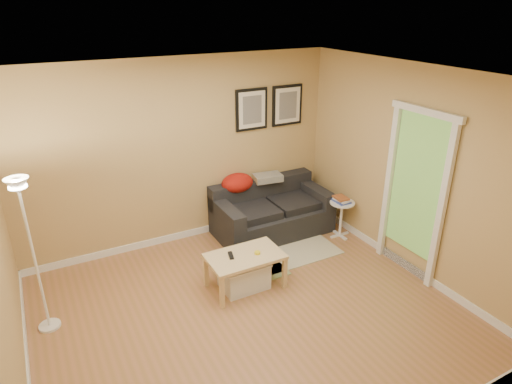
{
  "coord_description": "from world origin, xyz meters",
  "views": [
    {
      "loc": [
        -1.84,
        -3.61,
        3.25
      ],
      "look_at": [
        0.55,
        0.85,
        1.05
      ],
      "focal_mm": 31.19,
      "sensor_mm": 36.0,
      "label": 1
    }
  ],
  "objects_px": {
    "storage_bin": "(244,275)",
    "side_table": "(341,219)",
    "coffee_table": "(245,271)",
    "sofa": "(272,209)",
    "floor_lamp": "(35,262)",
    "book_stack": "(341,199)"
  },
  "relations": [
    {
      "from": "sofa",
      "to": "book_stack",
      "type": "bearing_deg",
      "value": -34.64
    },
    {
      "from": "storage_bin",
      "to": "book_stack",
      "type": "xyz_separation_m",
      "value": [
        1.83,
        0.49,
        0.42
      ]
    },
    {
      "from": "floor_lamp",
      "to": "coffee_table",
      "type": "bearing_deg",
      "value": -8.92
    },
    {
      "from": "book_stack",
      "to": "floor_lamp",
      "type": "relative_size",
      "value": 0.14
    },
    {
      "from": "storage_bin",
      "to": "book_stack",
      "type": "distance_m",
      "value": 1.94
    },
    {
      "from": "side_table",
      "to": "book_stack",
      "type": "distance_m",
      "value": 0.32
    },
    {
      "from": "floor_lamp",
      "to": "sofa",
      "type": "bearing_deg",
      "value": 12.7
    },
    {
      "from": "sofa",
      "to": "storage_bin",
      "type": "xyz_separation_m",
      "value": [
        -1.01,
        -1.06,
        -0.2
      ]
    },
    {
      "from": "sofa",
      "to": "coffee_table",
      "type": "bearing_deg",
      "value": -133.16
    },
    {
      "from": "sofa",
      "to": "book_stack",
      "type": "distance_m",
      "value": 1.02
    },
    {
      "from": "coffee_table",
      "to": "floor_lamp",
      "type": "height_order",
      "value": "floor_lamp"
    },
    {
      "from": "storage_bin",
      "to": "floor_lamp",
      "type": "relative_size",
      "value": 0.33
    },
    {
      "from": "coffee_table",
      "to": "storage_bin",
      "type": "distance_m",
      "value": 0.05
    },
    {
      "from": "storage_bin",
      "to": "side_table",
      "type": "xyz_separation_m",
      "value": [
        1.84,
        0.47,
        0.1
      ]
    },
    {
      "from": "coffee_table",
      "to": "side_table",
      "type": "bearing_deg",
      "value": 13.58
    },
    {
      "from": "storage_bin",
      "to": "side_table",
      "type": "bearing_deg",
      "value": 14.42
    },
    {
      "from": "side_table",
      "to": "floor_lamp",
      "type": "height_order",
      "value": "floor_lamp"
    },
    {
      "from": "coffee_table",
      "to": "storage_bin",
      "type": "xyz_separation_m",
      "value": [
        -0.01,
        0.0,
        -0.05
      ]
    },
    {
      "from": "coffee_table",
      "to": "floor_lamp",
      "type": "distance_m",
      "value": 2.3
    },
    {
      "from": "side_table",
      "to": "floor_lamp",
      "type": "xyz_separation_m",
      "value": [
        -4.02,
        -0.13,
        0.55
      ]
    },
    {
      "from": "storage_bin",
      "to": "sofa",
      "type": "bearing_deg",
      "value": 46.33
    },
    {
      "from": "side_table",
      "to": "book_stack",
      "type": "xyz_separation_m",
      "value": [
        -0.01,
        0.02,
        0.32
      ]
    }
  ]
}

